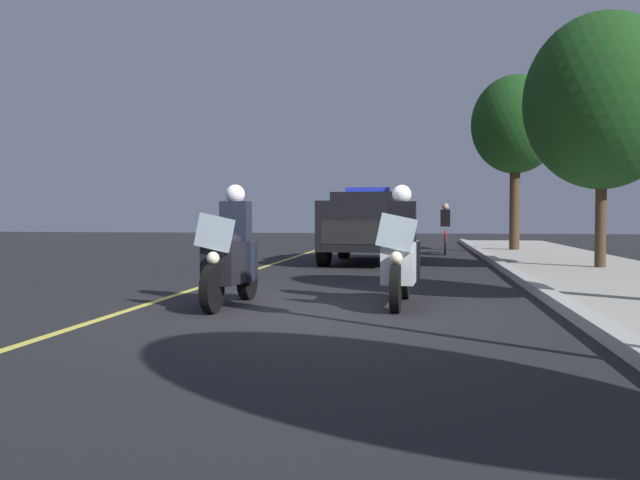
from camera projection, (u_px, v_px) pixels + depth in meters
name	position (u px, v px, depth m)	size (l,w,h in m)	color
ground_plane	(305.00, 310.00, 8.92)	(80.00, 80.00, 0.00)	black
curb_strip	(572.00, 310.00, 8.39)	(48.00, 0.24, 0.15)	#B7B5AD
lane_stripe_center	(140.00, 306.00, 9.29)	(48.00, 0.12, 0.01)	#E0D14C
police_motorcycle_lead_left	(231.00, 256.00, 9.35)	(2.14, 0.59, 1.72)	black
police_motorcycle_lead_right	(401.00, 256.00, 9.41)	(2.14, 0.59, 1.72)	black
police_suv	(367.00, 223.00, 18.13)	(4.99, 2.26, 2.05)	black
cyclist_background	(445.00, 229.00, 21.99)	(1.76, 0.33, 1.69)	black
tree_far_back	(603.00, 102.00, 15.03)	(3.50, 3.50, 5.77)	#42301E
tree_behind_suv	(515.00, 125.00, 22.93)	(3.03, 3.03, 6.05)	#42301E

